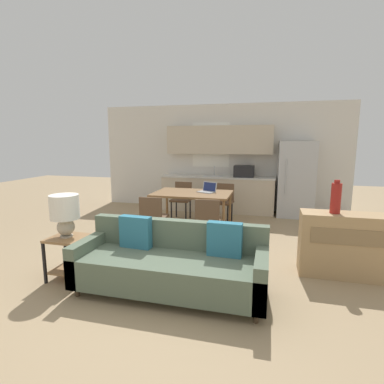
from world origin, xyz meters
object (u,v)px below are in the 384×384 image
at_px(table_lamp, 65,211).
at_px(credenza, 343,245).
at_px(couch, 172,264).
at_px(dining_chair_far_right, 223,200).
at_px(laptop, 208,190).
at_px(vase, 336,198).
at_px(dining_table, 192,196).
at_px(dining_chair_near_right, 208,219).
at_px(dining_chair_near_left, 153,216).
at_px(dining_chair_far_left, 182,198).
at_px(side_table, 68,251).
at_px(refrigerator, 296,179).

xyz_separation_m(table_lamp, credenza, (3.46, 0.97, -0.47)).
xyz_separation_m(couch, credenza, (2.05, 0.96, 0.09)).
height_order(dining_chair_far_right, laptop, laptop).
relative_size(credenza, vase, 2.50).
distance_m(dining_table, couch, 2.47).
height_order(dining_chair_near_right, dining_chair_near_left, same).
bearing_deg(dining_chair_near_left, dining_chair_far_right, -122.06).
bearing_deg(vase, couch, -153.58).
height_order(dining_chair_far_left, dining_chair_near_left, same).
bearing_deg(laptop, dining_chair_far_right, 98.39).
distance_m(couch, laptop, 2.59).
relative_size(vase, laptop, 1.10).
bearing_deg(side_table, vase, 16.39).
bearing_deg(dining_chair_near_left, vase, 165.32).
height_order(couch, table_lamp, table_lamp).
bearing_deg(dining_chair_near_right, side_table, 40.79).
xyz_separation_m(refrigerator, credenza, (0.37, -3.24, -0.46)).
relative_size(refrigerator, dining_chair_near_left, 2.11).
bearing_deg(laptop, refrigerator, 67.92).
height_order(couch, side_table, couch).
distance_m(dining_chair_far_left, dining_chair_near_left, 1.74).
relative_size(credenza, dining_chair_far_left, 1.30).
relative_size(side_table, dining_chair_far_left, 0.67).
relative_size(dining_chair_far_right, dining_chair_near_right, 1.00).
bearing_deg(dining_chair_far_left, dining_table, -59.63).
xyz_separation_m(side_table, dining_chair_near_right, (1.51, 1.61, 0.11)).
bearing_deg(couch, dining_chair_near_left, 118.88).
bearing_deg(dining_chair_near_right, credenza, 156.20).
height_order(side_table, dining_chair_far_left, dining_chair_far_left).
height_order(table_lamp, credenza, table_lamp).
bearing_deg(dining_chair_near_left, credenza, 166.07).
xyz_separation_m(dining_chair_far_right, dining_chair_far_left, (-0.96, 0.02, 0.00)).
bearing_deg(credenza, laptop, 143.68).
distance_m(side_table, table_lamp, 0.52).
xyz_separation_m(refrigerator, side_table, (-3.07, -4.23, -0.51)).
height_order(refrigerator, dining_chair_far_right, refrigerator).
distance_m(side_table, dining_chair_far_left, 3.34).
xyz_separation_m(couch, dining_chair_far_left, (-0.85, 3.27, 0.15)).
height_order(dining_chair_far_right, dining_chair_far_left, same).
xyz_separation_m(refrigerator, dining_chair_near_left, (-2.53, -2.67, -0.40)).
bearing_deg(couch, credenza, 25.14).
height_order(dining_table, laptop, laptop).
height_order(refrigerator, vase, refrigerator).
relative_size(refrigerator, dining_chair_far_left, 2.11).
xyz_separation_m(couch, laptop, (-0.09, 2.54, 0.49)).
bearing_deg(dining_chair_far_right, credenza, -41.58).
distance_m(table_lamp, dining_chair_far_left, 3.36).
relative_size(dining_table, table_lamp, 2.73).
distance_m(vase, dining_chair_near_right, 1.99).
xyz_separation_m(table_lamp, dining_chair_near_left, (0.56, 1.55, -0.41)).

